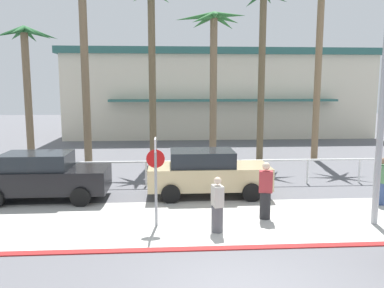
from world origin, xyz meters
TOP-DOWN VIEW (x-y plane):
  - ground_plane at (0.00, 10.00)m, footprint 80.00×80.00m
  - sidewalk_strip at (0.00, 4.20)m, footprint 44.00×4.00m
  - curb_paint at (0.00, 2.20)m, footprint 44.00×0.24m
  - building_backdrop at (2.83, 26.68)m, footprint 24.39×10.79m
  - rail_fence at (0.00, 8.50)m, footprint 22.22×0.08m
  - stop_sign_bike_lane at (-1.68, 3.87)m, footprint 0.52×0.56m
  - palm_tree_2 at (-8.23, 13.16)m, footprint 2.65×3.54m
  - palm_tree_3 at (-5.10, 11.71)m, footprint 2.73×3.07m
  - palm_tree_4 at (-2.08, 13.37)m, footprint 3.82×2.94m
  - palm_tree_5 at (0.95, 12.52)m, footprint 3.33×3.09m
  - palm_tree_6 at (3.70, 13.89)m, footprint 2.86×2.73m
  - palm_tree_7 at (6.78, 13.88)m, footprint 3.01×3.34m
  - car_black_1 at (-5.72, 6.80)m, footprint 4.40×2.02m
  - car_tan_2 at (0.10, 7.00)m, footprint 4.40×2.02m
  - pedestrian_0 at (-0.00, 3.31)m, footprint 0.37×0.44m
  - pedestrian_1 at (1.58, 4.29)m, footprint 0.45×0.38m
  - pedestrian_2 at (5.84, 5.46)m, footprint 0.43×0.47m

SIDE VIEW (x-z plane):
  - ground_plane at x=0.00m, z-range 0.00..0.00m
  - sidewalk_strip at x=0.00m, z-range 0.00..0.02m
  - curb_paint at x=0.00m, z-range 0.00..0.03m
  - pedestrian_0 at x=0.00m, z-range -0.07..1.49m
  - pedestrian_2 at x=5.84m, z-range -0.07..1.56m
  - pedestrian_1 at x=1.58m, z-range -0.06..1.69m
  - rail_fence at x=0.00m, z-range 0.31..1.35m
  - car_black_1 at x=-5.72m, z-range 0.03..1.72m
  - car_tan_2 at x=0.10m, z-range 0.03..1.72m
  - stop_sign_bike_lane at x=-1.68m, z-range 0.40..2.96m
  - building_backdrop at x=2.83m, z-range 0.02..6.87m
  - palm_tree_2 at x=-8.23m, z-range 1.79..8.72m
  - palm_tree_5 at x=0.95m, z-range 1.96..9.56m
  - palm_tree_6 at x=3.70m, z-range 1.78..10.79m
  - palm_tree_4 at x=-2.08m, z-range 2.11..11.03m
  - palm_tree_7 at x=6.78m, z-range 2.18..11.56m
  - palm_tree_3 at x=-5.10m, z-range 2.16..11.62m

